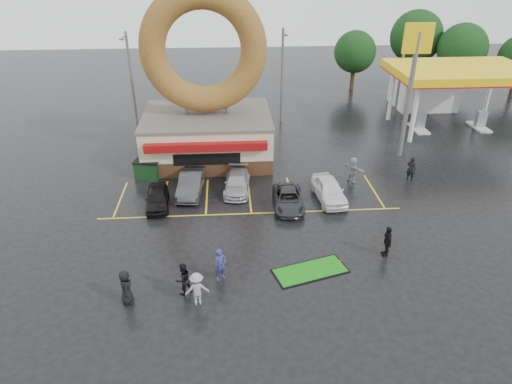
{
  "coord_description": "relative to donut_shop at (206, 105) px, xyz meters",
  "views": [
    {
      "loc": [
        -1.46,
        -22.34,
        15.52
      ],
      "look_at": [
        0.22,
        2.29,
        2.2
      ],
      "focal_mm": 32.0,
      "sensor_mm": 36.0,
      "label": 1
    }
  ],
  "objects": [
    {
      "name": "tree_far_c",
      "position": [
        25.0,
        21.03,
        1.37
      ],
      "size": [
        6.3,
        6.3,
        9.0
      ],
      "color": "#332114",
      "rests_on": "ground"
    },
    {
      "name": "person_cameraman",
      "position": [
        10.35,
        -14.64,
        -3.54
      ],
      "size": [
        0.52,
        1.11,
        1.86
      ],
      "primitive_type": "imported",
      "rotation": [
        0.0,
        0.0,
        -1.63
      ],
      "color": "black",
      "rests_on": "ground"
    },
    {
      "name": "person_walker_far",
      "position": [
        15.18,
        -5.48,
        -3.52
      ],
      "size": [
        0.82,
        0.78,
        1.88
      ],
      "primitive_type": "imported",
      "rotation": [
        0.0,
        0.0,
        2.47
      ],
      "color": "black",
      "rests_on": "ground"
    },
    {
      "name": "car_grey",
      "position": [
        5.52,
        -8.82,
        -3.88
      ],
      "size": [
        2.12,
        4.28,
        1.17
      ],
      "primitive_type": "imported",
      "rotation": [
        0.0,
        0.0,
        -0.04
      ],
      "color": "#2F2F31",
      "rests_on": "ground"
    },
    {
      "name": "car_black",
      "position": [
        -3.26,
        -8.16,
        -3.83
      ],
      "size": [
        1.82,
        3.84,
        1.27
      ],
      "primitive_type": "imported",
      "rotation": [
        0.0,
        0.0,
        0.09
      ],
      "color": "black",
      "rests_on": "ground"
    },
    {
      "name": "donut_shop",
      "position": [
        0.0,
        0.0,
        0.0
      ],
      "size": [
        10.2,
        8.7,
        13.5
      ],
      "color": "#472B19",
      "rests_on": "ground"
    },
    {
      "name": "car_dgrey",
      "position": [
        -1.1,
        -6.37,
        -3.73
      ],
      "size": [
        1.95,
        4.6,
        1.48
      ],
      "primitive_type": "imported",
      "rotation": [
        0.0,
        0.0,
        -0.09
      ],
      "color": "#2E2E30",
      "rests_on": "ground"
    },
    {
      "name": "ground",
      "position": [
        3.0,
        -12.97,
        -4.46
      ],
      "size": [
        120.0,
        120.0,
        0.0
      ],
      "primitive_type": "plane",
      "color": "black",
      "rests_on": "ground"
    },
    {
      "name": "streetlight_mid",
      "position": [
        7.0,
        7.95,
        0.32
      ],
      "size": [
        0.4,
        2.21,
        9.0
      ],
      "color": "slate",
      "rests_on": "ground"
    },
    {
      "name": "person_walker_near",
      "position": [
        10.77,
        -5.41,
        -3.49
      ],
      "size": [
        1.52,
        1.81,
        1.95
      ],
      "primitive_type": "imported",
      "rotation": [
        0.0,
        0.0,
        2.19
      ],
      "color": "#97979A",
      "rests_on": "ground"
    },
    {
      "name": "putting_green",
      "position": [
        5.82,
        -15.86,
        -4.43
      ],
      "size": [
        4.35,
        2.82,
        0.51
      ],
      "color": "black",
      "rests_on": "ground"
    },
    {
      "name": "person_blue",
      "position": [
        0.98,
        -16.17,
        -3.53
      ],
      "size": [
        0.81,
        0.73,
        1.87
      ],
      "primitive_type": "imported",
      "rotation": [
        0.0,
        0.0,
        0.53
      ],
      "color": "navy",
      "rests_on": "ground"
    },
    {
      "name": "car_white",
      "position": [
        8.47,
        -8.0,
        -3.73
      ],
      "size": [
        2.1,
        4.45,
        1.47
      ],
      "primitive_type": "imported",
      "rotation": [
        0.0,
        0.0,
        0.09
      ],
      "color": "white",
      "rests_on": "ground"
    },
    {
      "name": "car_silver",
      "position": [
        2.17,
        -6.25,
        -3.84
      ],
      "size": [
        2.13,
        4.42,
        1.24
      ],
      "primitive_type": "imported",
      "rotation": [
        0.0,
        0.0,
        -0.09
      ],
      "color": "#A4A4A9",
      "rests_on": "ground"
    },
    {
      "name": "gas_station",
      "position": [
        23.0,
        7.97,
        -0.77
      ],
      "size": [
        12.3,
        13.65,
        5.9
      ],
      "color": "silver",
      "rests_on": "ground"
    },
    {
      "name": "person_hoodie",
      "position": [
        -0.14,
        -17.98,
        -3.56
      ],
      "size": [
        1.25,
        0.82,
        1.82
      ],
      "primitive_type": "imported",
      "rotation": [
        0.0,
        0.0,
        3.27
      ],
      "color": "gray",
      "rests_on": "ground"
    },
    {
      "name": "shell_sign",
      "position": [
        16.0,
        -0.97,
        2.91
      ],
      "size": [
        2.2,
        0.36,
        10.6
      ],
      "color": "slate",
      "rests_on": "ground"
    },
    {
      "name": "dumpster",
      "position": [
        -4.5,
        -3.67,
        -3.81
      ],
      "size": [
        2.03,
        1.58,
        1.3
      ],
      "primitive_type": "cube",
      "rotation": [
        0.0,
        0.0,
        -0.23
      ],
      "color": "#173C1B",
      "rests_on": "ground"
    },
    {
      "name": "streetlight_left",
      "position": [
        -7.0,
        6.95,
        0.32
      ],
      "size": [
        0.4,
        2.21,
        9.0
      ],
      "color": "slate",
      "rests_on": "ground"
    },
    {
      "name": "person_bystander",
      "position": [
        -3.6,
        -17.62,
        -3.53
      ],
      "size": [
        0.76,
        1.01,
        1.86
      ],
      "primitive_type": "imported",
      "rotation": [
        0.0,
        0.0,
        1.77
      ],
      "color": "black",
      "rests_on": "ground"
    },
    {
      "name": "tree_far_d",
      "position": [
        17.0,
        19.03,
        0.07
      ],
      "size": [
        4.9,
        4.9,
        7.0
      ],
      "color": "#332114",
      "rests_on": "ground"
    },
    {
      "name": "person_blackjkt",
      "position": [
        -0.87,
        -17.15,
        -3.58
      ],
      "size": [
        1.09,
        1.06,
        1.77
      ],
      "primitive_type": "imported",
      "rotation": [
        0.0,
        0.0,
        3.8
      ],
      "color": "black",
      "rests_on": "ground"
    },
    {
      "name": "tree_far_a",
      "position": [
        29.0,
        17.03,
        0.72
      ],
      "size": [
        5.6,
        5.6,
        8.0
      ],
      "color": "#332114",
      "rests_on": "ground"
    },
    {
      "name": "streetlight_right",
      "position": [
        19.0,
        8.95,
        0.32
      ],
      "size": [
        0.4,
        2.21,
        9.0
      ],
      "color": "slate",
      "rests_on": "ground"
    }
  ]
}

